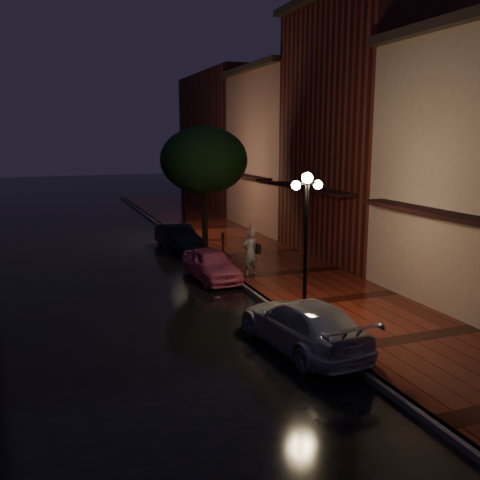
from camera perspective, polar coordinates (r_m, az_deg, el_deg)
name	(u,v)px	position (r m, az deg, el deg)	size (l,w,h in m)	color
ground	(236,281)	(20.50, -0.48, -4.44)	(120.00, 120.00, 0.00)	black
sidewalk	(289,274)	(21.33, 5.22, -3.66)	(4.50, 60.00, 0.15)	#45150C
curb	(236,279)	(20.48, -0.48, -4.23)	(0.25, 60.00, 0.15)	#595451
storefront_mid	(368,135)	(24.75, 13.53, 10.81)	(5.00, 8.00, 11.00)	#511914
storefront_far	(289,153)	(31.72, 5.28, 9.24)	(5.00, 8.00, 9.00)	#8C5951
storefront_extra	(232,142)	(40.95, -0.88, 10.38)	(5.00, 12.00, 10.00)	#511914
streetlamp_near	(306,237)	(15.58, 7.04, 0.34)	(0.96, 0.36, 4.31)	black
streetlamp_far	(184,191)	(28.61, -6.03, 5.22)	(0.96, 0.36, 4.31)	black
street_tree	(204,162)	(25.67, -3.83, 8.28)	(4.16, 4.16, 5.80)	black
pink_car	(211,264)	(20.62, -3.07, -2.60)	(1.45, 3.60, 1.23)	#DD5B84
navy_car	(178,237)	(26.36, -6.63, 0.34)	(1.29, 3.70, 1.22)	black
silver_car	(303,324)	(14.16, 6.72, -8.93)	(1.83, 4.49, 1.30)	#B0B1B8
woman_with_umbrella	(250,233)	(20.59, 1.10, 0.78)	(1.04, 1.06, 2.51)	white
parking_meter	(223,246)	(22.10, -1.84, -0.62)	(0.15, 0.13, 1.41)	black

